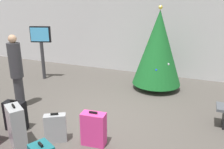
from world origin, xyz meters
TOP-DOWN VIEW (x-y plane):
  - ground_plane at (0.00, 0.00)m, footprint 16.00×16.00m
  - back_wall at (0.00, 4.17)m, footprint 16.00×0.20m
  - holiday_tree at (0.80, 2.61)m, footprint 1.52×1.52m
  - flight_info_kiosk at (-3.17, 1.99)m, footprint 0.70×0.31m
  - traveller_0 at (-2.19, -0.17)m, footprint 0.36×0.36m
  - suitcase_1 at (-0.98, -1.49)m, footprint 0.52×0.44m
  - suitcase_2 at (-0.37, -1.10)m, footprint 0.45×0.37m
  - suitcase_4 at (-1.43, -1.07)m, footprint 0.48×0.29m
  - suitcase_6 at (0.37, -0.90)m, footprint 0.48×0.28m

SIDE VIEW (x-z plane):
  - ground_plane at x=0.00m, z-range 0.00..0.00m
  - suitcase_2 at x=-0.37m, z-range -0.02..0.59m
  - suitcase_4 at x=-1.43m, z-range -0.02..0.66m
  - suitcase_6 at x=0.37m, z-range -0.02..0.68m
  - suitcase_1 at x=-0.98m, z-range -0.02..0.82m
  - traveller_0 at x=-2.19m, z-range 0.07..1.97m
  - flight_info_kiosk at x=-3.17m, z-range 0.33..2.21m
  - holiday_tree at x=0.80m, z-range 0.03..2.60m
  - back_wall at x=0.00m, z-range 0.00..2.89m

